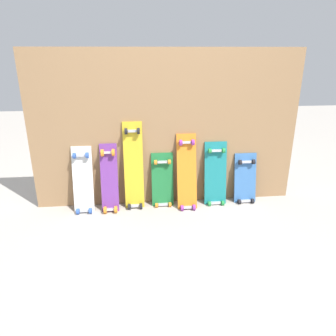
{
  "coord_description": "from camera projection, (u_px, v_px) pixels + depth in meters",
  "views": [
    {
      "loc": [
        -0.32,
        -3.08,
        1.57
      ],
      "look_at": [
        0.0,
        -0.07,
        0.44
      ],
      "focal_mm": 33.78,
      "sensor_mm": 36.0,
      "label": 1
    }
  ],
  "objects": [
    {
      "name": "skateboard_green",
      "position": [
        163.0,
        183.0,
        3.35
      ],
      "size": [
        0.23,
        0.16,
        0.64
      ],
      "color": "#1E7238",
      "rests_on": "ground"
    },
    {
      "name": "skateboard_white",
      "position": [
        83.0,
        183.0,
        3.22
      ],
      "size": [
        0.2,
        0.22,
        0.74
      ],
      "color": "silver",
      "rests_on": "ground"
    },
    {
      "name": "ground_plane",
      "position": [
        167.0,
        203.0,
        3.45
      ],
      "size": [
        12.0,
        12.0,
        0.0
      ],
      "primitive_type": "plane",
      "color": "#B2AAA0"
    },
    {
      "name": "skateboard_teal",
      "position": [
        215.0,
        177.0,
        3.38
      ],
      "size": [
        0.24,
        0.18,
        0.74
      ],
      "color": "#197A7F",
      "rests_on": "ground"
    },
    {
      "name": "skateboard_yellow",
      "position": [
        134.0,
        169.0,
        3.26
      ],
      "size": [
        0.2,
        0.18,
        0.97
      ],
      "color": "gold",
      "rests_on": "ground"
    },
    {
      "name": "skateboard_blue",
      "position": [
        245.0,
        181.0,
        3.44
      ],
      "size": [
        0.24,
        0.17,
        0.61
      ],
      "color": "#386BAD",
      "rests_on": "ground"
    },
    {
      "name": "plywood_wall_panel",
      "position": [
        167.0,
        130.0,
        3.24
      ],
      "size": [
        2.75,
        0.04,
        1.6
      ],
      "primitive_type": "cube",
      "color": "#99724C",
      "rests_on": "ground"
    },
    {
      "name": "skateboard_orange",
      "position": [
        187.0,
        175.0,
        3.29
      ],
      "size": [
        0.2,
        0.26,
        0.84
      ],
      "color": "orange",
      "rests_on": "ground"
    },
    {
      "name": "skateboard_purple",
      "position": [
        109.0,
        181.0,
        3.23
      ],
      "size": [
        0.17,
        0.24,
        0.75
      ],
      "color": "#6B338C",
      "rests_on": "ground"
    }
  ]
}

